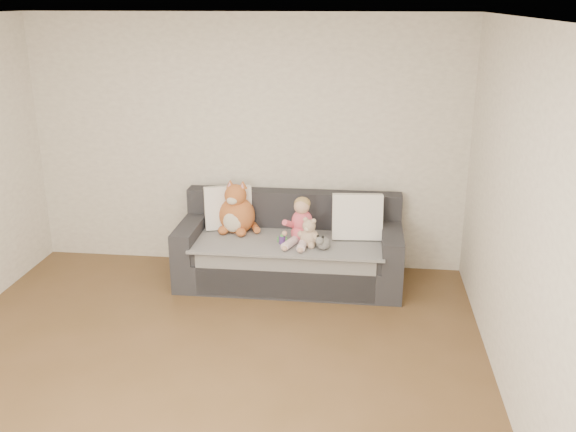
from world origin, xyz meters
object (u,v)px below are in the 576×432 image
at_px(toddler, 301,224).
at_px(sippy_cup, 282,239).
at_px(teddy_bear, 309,235).
at_px(plush_cat, 237,212).
at_px(sofa, 290,251).

xyz_separation_m(toddler, sippy_cup, (-0.17, -0.08, -0.13)).
distance_m(toddler, teddy_bear, 0.15).
xyz_separation_m(plush_cat, teddy_bear, (0.76, -0.32, -0.09)).
bearing_deg(toddler, plush_cat, 172.45).
xyz_separation_m(plush_cat, sippy_cup, (0.50, -0.30, -0.15)).
xyz_separation_m(teddy_bear, sippy_cup, (-0.26, 0.02, -0.06)).
height_order(sofa, sippy_cup, sofa).
bearing_deg(teddy_bear, toddler, 154.19).
bearing_deg(plush_cat, sippy_cup, -20.11).
bearing_deg(toddler, teddy_bear, -38.87).
bearing_deg(sofa, sippy_cup, -103.93).
distance_m(sofa, plush_cat, 0.67).
relative_size(sofa, sippy_cup, 21.24).
bearing_deg(sofa, plush_cat, 171.89).
relative_size(sofa, toddler, 4.79).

